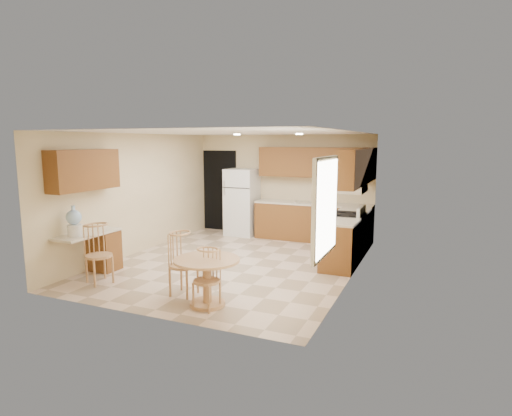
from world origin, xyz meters
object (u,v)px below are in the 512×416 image
at_px(refrigerator, 242,202).
at_px(water_crock, 74,222).
at_px(chair_desk, 94,249).
at_px(dining_table, 207,275).
at_px(stove, 346,236).
at_px(chair_table_b, 203,275).
at_px(chair_table_a, 180,259).

xyz_separation_m(refrigerator, water_crock, (-1.05, -4.37, 0.17)).
distance_m(chair_desk, water_crock, 0.61).
bearing_deg(dining_table, stove, 67.91).
height_order(stove, chair_desk, stove).
relative_size(chair_table_b, chair_desk, 0.87).
distance_m(dining_table, chair_desk, 2.15).
bearing_deg(water_crock, chair_table_a, 0.94).
height_order(refrigerator, water_crock, refrigerator).
bearing_deg(chair_desk, chair_table_b, 106.47).
xyz_separation_m(dining_table, chair_table_b, (0.05, -0.18, 0.06)).
bearing_deg(stove, chair_table_b, -110.30).
distance_m(stove, dining_table, 3.54).
height_order(refrigerator, stove, refrigerator).
height_order(stove, dining_table, stove).
relative_size(stove, water_crock, 2.11).
height_order(refrigerator, dining_table, refrigerator).
height_order(chair_table_b, chair_desk, chair_desk).
bearing_deg(chair_table_a, dining_table, 74.98).
relative_size(chair_table_a, chair_desk, 0.99).
bearing_deg(stove, dining_table, -112.09).
relative_size(stove, chair_table_a, 1.13).
relative_size(refrigerator, stove, 1.53).
distance_m(chair_table_b, chair_desk, 2.21).
distance_m(refrigerator, chair_desk, 4.47).
bearing_deg(chair_table_b, stove, -103.57).
xyz_separation_m(stove, water_crock, (-3.92, -3.15, 0.53)).
bearing_deg(dining_table, chair_table_a, 164.03).
relative_size(stove, chair_desk, 1.11).
bearing_deg(chair_desk, water_crock, -72.76).
xyz_separation_m(dining_table, water_crock, (-2.59, 0.12, 0.55)).
xyz_separation_m(dining_table, chair_desk, (-2.14, 0.08, 0.14)).
distance_m(chair_table_a, chair_desk, 1.60).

